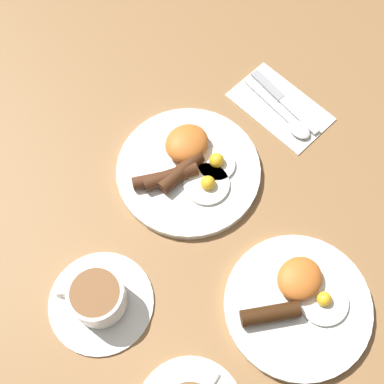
{
  "coord_description": "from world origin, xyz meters",
  "views": [
    {
      "loc": [
        0.3,
        0.31,
        0.85
      ],
      "look_at": [
        0.03,
        0.04,
        0.03
      ],
      "focal_mm": 50.0,
      "sensor_mm": 36.0,
      "label": 1
    }
  ],
  "objects_px": {
    "breakfast_plate_near": "(188,168)",
    "breakfast_plate_far": "(298,302)",
    "teacup_near": "(98,299)",
    "knife": "(281,98)",
    "spoon": "(292,123)"
  },
  "relations": [
    {
      "from": "knife",
      "to": "spoon",
      "type": "xyz_separation_m",
      "value": [
        0.03,
        0.05,
        0.0
      ]
    },
    {
      "from": "breakfast_plate_near",
      "to": "spoon",
      "type": "relative_size",
      "value": 1.52
    },
    {
      "from": "breakfast_plate_near",
      "to": "teacup_near",
      "type": "height_order",
      "value": "teacup_near"
    },
    {
      "from": "breakfast_plate_near",
      "to": "knife",
      "type": "relative_size",
      "value": 1.45
    },
    {
      "from": "knife",
      "to": "spoon",
      "type": "distance_m",
      "value": 0.06
    },
    {
      "from": "knife",
      "to": "breakfast_plate_far",
      "type": "bearing_deg",
      "value": -38.89
    },
    {
      "from": "spoon",
      "to": "breakfast_plate_near",
      "type": "bearing_deg",
      "value": -103.63
    },
    {
      "from": "breakfast_plate_far",
      "to": "knife",
      "type": "relative_size",
      "value": 1.33
    },
    {
      "from": "teacup_near",
      "to": "breakfast_plate_far",
      "type": "bearing_deg",
      "value": 135.03
    },
    {
      "from": "breakfast_plate_far",
      "to": "teacup_near",
      "type": "height_order",
      "value": "teacup_near"
    },
    {
      "from": "teacup_near",
      "to": "spoon",
      "type": "bearing_deg",
      "value": -179.58
    },
    {
      "from": "breakfast_plate_near",
      "to": "breakfast_plate_far",
      "type": "distance_m",
      "value": 0.3
    },
    {
      "from": "breakfast_plate_far",
      "to": "knife",
      "type": "height_order",
      "value": "breakfast_plate_far"
    },
    {
      "from": "teacup_near",
      "to": "spoon",
      "type": "height_order",
      "value": "teacup_near"
    },
    {
      "from": "breakfast_plate_far",
      "to": "spoon",
      "type": "relative_size",
      "value": 1.4
    }
  ]
}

